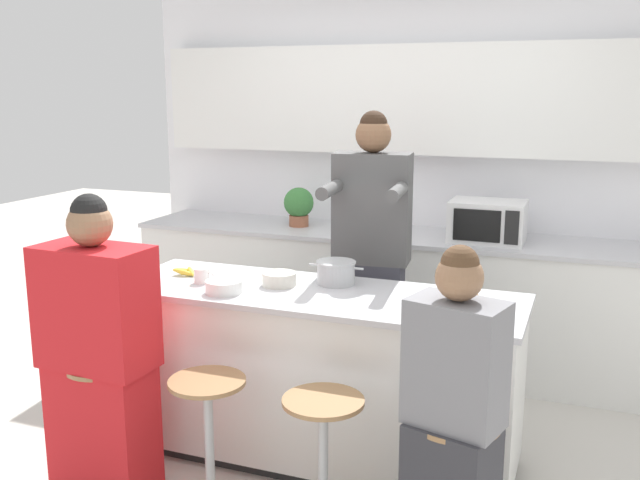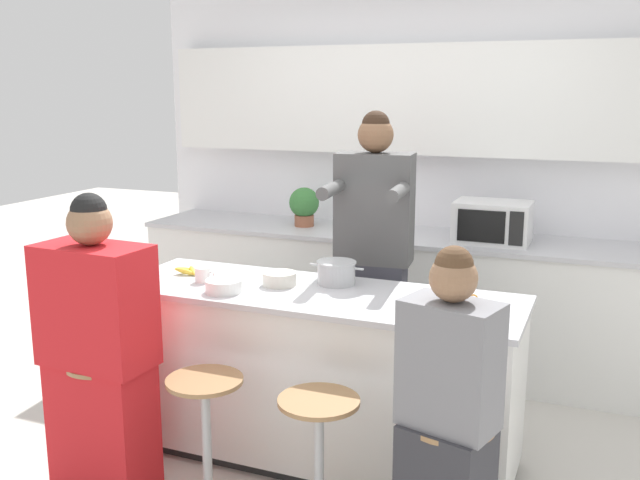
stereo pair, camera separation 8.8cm
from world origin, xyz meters
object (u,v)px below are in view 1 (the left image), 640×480
(person_cooking, at_px, (371,268))
(fruit_bowl, at_px, (279,279))
(person_wrapped_blanket, at_px, (99,356))
(banana_bunch, at_px, (185,271))
(bar_stool_center_left, at_px, (209,442))
(potted_plant, at_px, (299,205))
(person_seated_near, at_px, (453,428))
(microwave, at_px, (488,221))
(coffee_cup_near, at_px, (464,297))
(coffee_cup_far, at_px, (202,275))
(bar_stool_leftmost, at_px, (107,423))
(bar_stool_center_right, at_px, (323,465))
(cooking_pot, at_px, (336,272))
(kitchen_island, at_px, (315,374))

(person_cooking, xyz_separation_m, fruit_bowl, (-0.32, -0.59, 0.05))
(person_wrapped_blanket, relative_size, banana_bunch, 9.69)
(bar_stool_center_left, height_order, potted_plant, potted_plant)
(person_seated_near, relative_size, microwave, 2.82)
(fruit_bowl, bearing_deg, coffee_cup_near, -0.91)
(coffee_cup_near, bearing_deg, microwave, 93.89)
(coffee_cup_far, bearing_deg, bar_stool_leftmost, -111.32)
(bar_stool_center_right, height_order, cooking_pot, cooking_pot)
(person_cooking, relative_size, coffee_cup_far, 15.76)
(bar_stool_center_left, bearing_deg, bar_stool_leftmost, -178.96)
(fruit_bowl, height_order, microwave, microwave)
(coffee_cup_near, height_order, coffee_cup_far, coffee_cup_near)
(bar_stool_center_right, xyz_separation_m, potted_plant, (-0.98, 2.08, 0.75))
(cooking_pot, bearing_deg, kitchen_island, -106.46)
(person_seated_near, height_order, coffee_cup_far, person_seated_near)
(fruit_bowl, relative_size, coffee_cup_far, 1.56)
(person_seated_near, bearing_deg, fruit_bowl, 161.81)
(person_wrapped_blanket, xyz_separation_m, potted_plant, (0.13, 2.11, 0.40))
(kitchen_island, bearing_deg, potted_plant, 115.55)
(bar_stool_leftmost, bearing_deg, bar_stool_center_right, 0.43)
(kitchen_island, bearing_deg, microwave, 65.43)
(bar_stool_leftmost, bearing_deg, kitchen_island, 36.87)
(bar_stool_center_right, height_order, coffee_cup_far, coffee_cup_far)
(cooking_pot, distance_m, banana_bunch, 0.84)
(cooking_pot, bearing_deg, bar_stool_leftmost, -138.01)
(person_wrapped_blanket, relative_size, microwave, 3.04)
(microwave, bearing_deg, bar_stool_leftmost, -125.96)
(person_wrapped_blanket, relative_size, potted_plant, 5.15)
(banana_bunch, bearing_deg, bar_stool_leftmost, -94.96)
(potted_plant, bearing_deg, banana_bunch, -93.06)
(cooking_pot, bearing_deg, person_cooking, 83.27)
(cooking_pot, relative_size, banana_bunch, 1.99)
(fruit_bowl, height_order, potted_plant, potted_plant)
(bar_stool_center_right, distance_m, potted_plant, 2.42)
(microwave, xyz_separation_m, potted_plant, (-1.35, 0.05, 0.02))
(bar_stool_center_right, xyz_separation_m, person_seated_near, (0.55, -0.03, 0.29))
(person_seated_near, relative_size, banana_bunch, 8.99)
(cooking_pot, distance_m, potted_plant, 1.50)
(coffee_cup_far, bearing_deg, person_cooking, 43.74)
(coffee_cup_near, bearing_deg, fruit_bowl, 179.09)
(bar_stool_center_right, height_order, person_cooking, person_cooking)
(fruit_bowl, distance_m, coffee_cup_far, 0.41)
(bar_stool_leftmost, xyz_separation_m, person_seated_near, (1.66, -0.02, 0.29))
(bar_stool_leftmost, distance_m, fruit_bowl, 1.09)
(bar_stool_center_right, relative_size, person_cooking, 0.35)
(coffee_cup_near, relative_size, potted_plant, 0.38)
(coffee_cup_near, distance_m, banana_bunch, 1.52)
(banana_bunch, bearing_deg, kitchen_island, -2.82)
(person_seated_near, bearing_deg, potted_plant, 141.03)
(coffee_cup_near, bearing_deg, coffee_cup_far, -176.50)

